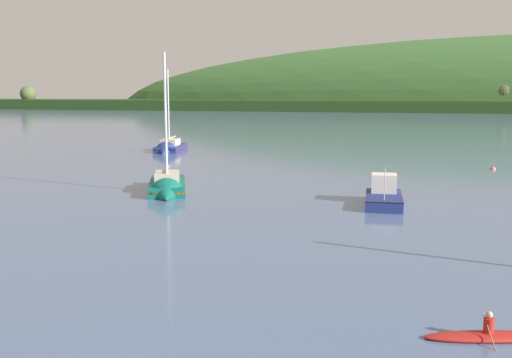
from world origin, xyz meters
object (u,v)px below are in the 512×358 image
Objects in this scene: sailboat_outer_reach at (167,189)px; fishing_boat_moored at (384,198)px; canoe_with_paddler at (488,336)px; sailboat_midwater_white at (169,150)px; mooring_buoy_foreground at (493,169)px.

sailboat_outer_reach is 16.47m from fishing_boat_moored.
fishing_boat_moored is at bearing -94.65° from canoe_with_paddler.
sailboat_midwater_white is 1.02× the size of sailboat_outer_reach.
sailboat_midwater_white is 18.42× the size of mooring_buoy_foreground.
fishing_boat_moored is at bearing 67.33° from sailboat_outer_reach.
sailboat_outer_reach is (15.45, -28.88, 0.06)m from sailboat_midwater_white.
sailboat_midwater_white is 42.14m from fishing_boat_moored.
sailboat_midwater_white is at bearing 40.95° from fishing_boat_moored.
sailboat_midwater_white reaches higher than fishing_boat_moored.
sailboat_outer_reach is at bearing 13.12° from sailboat_midwater_white.
sailboat_midwater_white reaches higher than sailboat_outer_reach.
sailboat_midwater_white reaches higher than canoe_with_paddler.
canoe_with_paddler is at bearing 22.57° from sailboat_midwater_white.
canoe_with_paddler is at bearing 20.53° from sailboat_outer_reach.
mooring_buoy_foreground is at bearing -27.67° from fishing_boat_moored.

